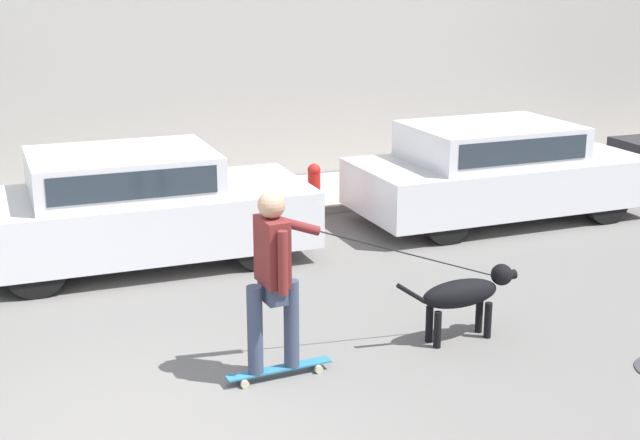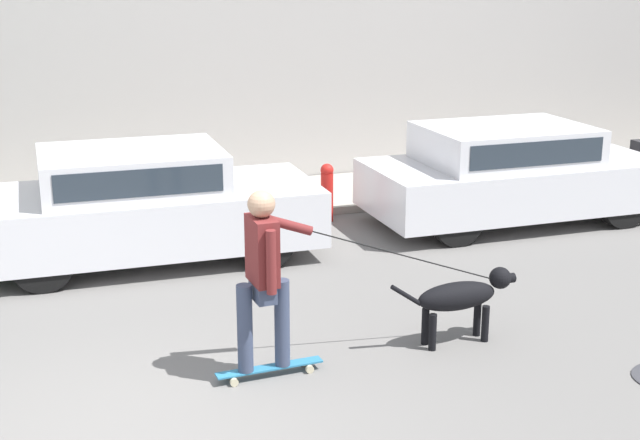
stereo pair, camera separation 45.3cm
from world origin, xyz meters
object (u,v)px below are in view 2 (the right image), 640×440
(skateboarder, at_px, (264,272))
(parked_car_1, at_px, (144,206))
(dog, at_px, (462,296))
(parked_car_2, at_px, (511,174))
(fire_hydrant, at_px, (327,191))

(skateboarder, bearing_deg, parked_car_1, 95.31)
(parked_car_1, distance_m, skateboarder, 3.54)
(parked_car_1, xyz_separation_m, dog, (2.37, -3.40, -0.20))
(parked_car_2, distance_m, fire_hydrant, 2.49)
(fire_hydrant, bearing_deg, parked_car_1, -162.31)
(dog, distance_m, fire_hydrant, 4.22)
(parked_car_1, distance_m, fire_hydrant, 2.71)
(parked_car_1, relative_size, fire_hydrant, 5.01)
(dog, relative_size, fire_hydrant, 1.60)
(skateboarder, height_order, fire_hydrant, skateboarder)
(skateboarder, distance_m, fire_hydrant, 4.84)
(parked_car_2, height_order, dog, parked_car_2)
(parked_car_2, xyz_separation_m, dog, (-2.55, -3.39, -0.20))
(dog, bearing_deg, parked_car_2, 51.33)
(skateboarder, xyz_separation_m, fire_hydrant, (2.12, 4.32, -0.52))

